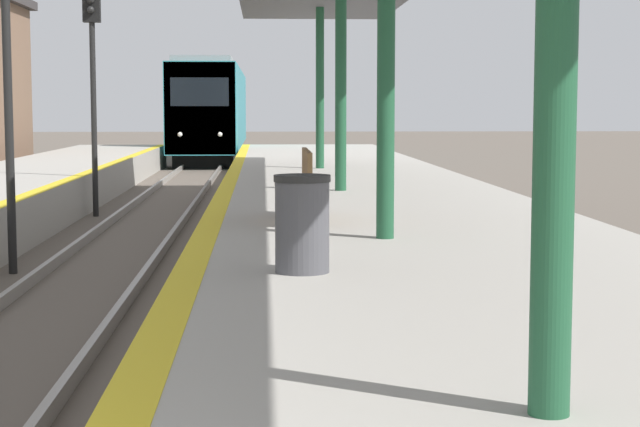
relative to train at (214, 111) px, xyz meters
The scene contains 5 objects.
train is the anchor object (origin of this frame).
signal_mid 35.55m from the train, 91.93° to the right, with size 0.36×0.31×5.01m.
signal_far 27.65m from the train, 92.62° to the right, with size 0.36×0.31×5.01m.
trash_bin 41.20m from the train, 86.28° to the right, with size 0.51×0.51×0.87m.
bench 36.85m from the train, 85.69° to the right, with size 0.44×1.89×0.92m.
Camera 1 is at (2.33, -2.45, 2.33)m, focal length 60.00 mm.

